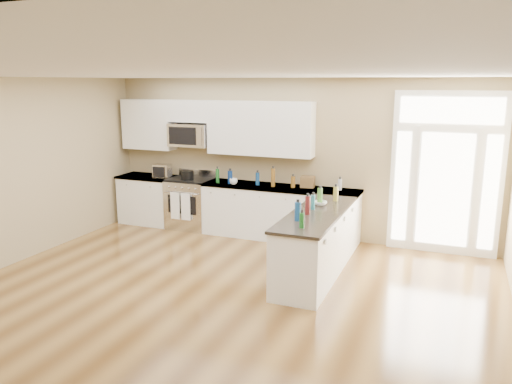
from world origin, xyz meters
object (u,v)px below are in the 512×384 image
at_px(peninsula_cabinet, 316,246).
at_px(kitchen_range, 191,203).
at_px(stockpot, 187,175).
at_px(toaster_oven, 162,171).

height_order(peninsula_cabinet, kitchen_range, kitchen_range).
relative_size(peninsula_cabinet, stockpot, 9.97).
bearing_deg(kitchen_range, toaster_oven, -174.29).
bearing_deg(peninsula_cabinet, kitchen_range, 153.06).
bearing_deg(toaster_oven, kitchen_range, -1.82).
bearing_deg(kitchen_range, stockpot, -96.98).
height_order(peninsula_cabinet, toaster_oven, toaster_oven).
distance_m(kitchen_range, toaster_oven, 0.82).
height_order(kitchen_range, stockpot, stockpot).
distance_m(stockpot, toaster_oven, 0.56).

